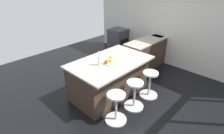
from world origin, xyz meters
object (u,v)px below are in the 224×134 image
apple_red (106,62)px  water_bottle (99,60)px  kitchen_island (109,77)px  apple_green (111,58)px  oven_range (118,40)px  stool_by_window (149,85)px  apple_yellow (110,60)px  stool_middle (134,95)px  cutting_board (111,62)px  stool_near_camera (116,108)px

apple_red → water_bottle: size_ratio=0.24×
kitchen_island → apple_green: 0.51m
oven_range → apple_green: bearing=38.4°
stool_by_window → apple_yellow: (0.63, -0.68, 0.65)m
kitchen_island → apple_green: size_ratio=21.10×
stool_middle → apple_green: bearing=-93.4°
cutting_board → apple_green: size_ratio=4.06×
stool_middle → apple_yellow: (0.04, -0.68, 0.65)m
oven_range → stool_middle: 3.33m
cutting_board → water_bottle: 0.31m
kitchen_island → apple_yellow: (0.04, 0.09, 0.50)m
kitchen_island → apple_green: (-0.04, 0.02, 0.51)m
oven_range → kitchen_island: bearing=37.6°
stool_by_window → stool_near_camera: (1.18, 0.00, 0.00)m
cutting_board → water_bottle: size_ratio=1.15×
stool_by_window → apple_green: apple_green is taller
stool_middle → cutting_board: bearing=-86.6°
kitchen_island → water_bottle: (0.31, 0.01, 0.57)m
oven_range → stool_by_window: (1.63, 2.48, -0.13)m
stool_middle → cutting_board: cutting_board is taller
oven_range → apple_red: bearing=36.8°
oven_range → stool_by_window: bearing=56.6°
stool_near_camera → water_bottle: 1.08m
stool_middle → stool_near_camera: size_ratio=1.00×
stool_by_window → water_bottle: 1.38m
stool_middle → water_bottle: size_ratio=2.06×
stool_middle → apple_green: apple_green is taller
stool_near_camera → kitchen_island: bearing=-127.4°
kitchen_island → stool_middle: size_ratio=2.90×
stool_middle → water_bottle: water_bottle is taller
apple_yellow → apple_red: bearing=1.4°
stool_near_camera → apple_red: apple_red is taller
water_bottle → stool_near_camera: bearing=70.1°
cutting_board → apple_yellow: bearing=-88.4°
stool_near_camera → water_bottle: water_bottle is taller
water_bottle → apple_red: bearing=149.4°
apple_green → apple_red: 0.24m
kitchen_island → stool_near_camera: size_ratio=2.90×
stool_middle → kitchen_island: bearing=-90.0°
stool_near_camera → stool_by_window: bearing=180.0°
cutting_board → stool_middle: bearing=93.4°
stool_near_camera → apple_red: bearing=-120.9°
oven_range → water_bottle: (2.53, 1.72, 0.59)m
stool_by_window → cutting_board: size_ratio=1.79×
oven_range → stool_by_window: 2.97m
stool_near_camera → water_bottle: bearing=-109.9°
apple_yellow → water_bottle: bearing=-15.4°
stool_middle → oven_range: bearing=-131.9°
kitchen_island → stool_near_camera: 0.98m
stool_middle → stool_near_camera: same height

